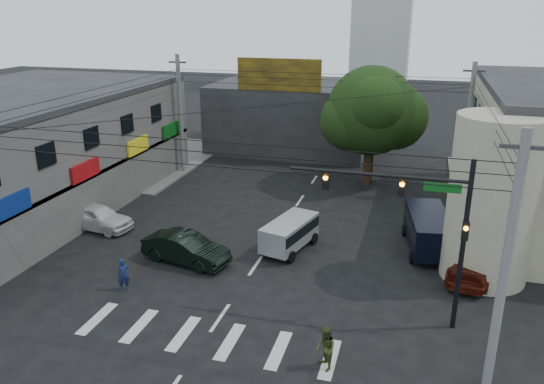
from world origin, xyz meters
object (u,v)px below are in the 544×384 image
at_px(utility_pole_far_left, 181,115).
at_px(navy_van, 428,232).
at_px(pedestrian_olive, 325,349).
at_px(traffic_gantry, 421,214).
at_px(maroon_sedan, 472,264).
at_px(white_compact, 97,217).
at_px(street_tree, 372,111).
at_px(dark_sedan, 186,248).
at_px(traffic_officer, 124,275).
at_px(silver_minivan, 290,235).
at_px(utility_pole_far_right, 467,132).
at_px(utility_pole_near_right, 505,268).

xyz_separation_m(utility_pole_far_left, navy_van, (18.86, -9.60, -3.57)).
distance_m(utility_pole_far_left, pedestrian_olive, 26.38).
xyz_separation_m(traffic_gantry, maroon_sedan, (2.68, 4.80, -4.13)).
xyz_separation_m(utility_pole_far_left, white_compact, (0.00, -12.00, -3.84)).
bearing_deg(maroon_sedan, street_tree, -52.62).
height_order(street_tree, traffic_gantry, street_tree).
xyz_separation_m(traffic_gantry, dark_sedan, (-11.41, 2.42, -4.06)).
bearing_deg(dark_sedan, white_compact, 81.42).
relative_size(traffic_officer, pedestrian_olive, 0.92).
distance_m(utility_pole_far_left, silver_minivan, 16.93).
xyz_separation_m(dark_sedan, navy_van, (11.94, 4.98, 0.26)).
relative_size(dark_sedan, maroon_sedan, 0.96).
bearing_deg(maroon_sedan, traffic_gantry, 72.02).
xyz_separation_m(street_tree, white_compact, (-14.50, -13.00, -4.72)).
bearing_deg(street_tree, utility_pole_far_left, -176.05).
height_order(dark_sedan, white_compact, dark_sedan).
distance_m(silver_minivan, traffic_officer, 8.97).
distance_m(traffic_gantry, utility_pole_far_left, 25.00).
bearing_deg(maroon_sedan, dark_sedan, 20.73).
distance_m(utility_pole_far_right, maroon_sedan, 12.81).
relative_size(street_tree, utility_pole_near_right, 0.95).
height_order(utility_pole_far_right, navy_van, utility_pole_far_right).
relative_size(utility_pole_far_left, pedestrian_olive, 5.40).
distance_m(maroon_sedan, silver_minivan, 9.32).
xyz_separation_m(dark_sedan, pedestrian_olive, (8.49, -6.51, 0.08)).
bearing_deg(street_tree, navy_van, -67.63).
distance_m(utility_pole_far_left, white_compact, 12.60).
distance_m(dark_sedan, white_compact, 7.38).
height_order(utility_pole_near_right, white_compact, utility_pole_near_right).
relative_size(utility_pole_far_right, white_compact, 1.98).
bearing_deg(utility_pole_far_left, traffic_gantry, -42.86).
height_order(utility_pole_near_right, utility_pole_far_left, same).
bearing_deg(utility_pole_far_right, traffic_officer, -131.01).
relative_size(traffic_gantry, dark_sedan, 1.47).
bearing_deg(pedestrian_olive, dark_sedan, -161.30).
bearing_deg(silver_minivan, pedestrian_olive, -144.10).
relative_size(street_tree, traffic_gantry, 1.21).
xyz_separation_m(utility_pole_far_right, dark_sedan, (-14.08, -14.58, -3.83)).
xyz_separation_m(navy_van, pedestrian_olive, (-3.45, -11.49, -0.18)).
height_order(utility_pole_near_right, pedestrian_olive, utility_pole_near_right).
relative_size(utility_pole_far_right, dark_sedan, 1.88).
bearing_deg(maroon_sedan, pedestrian_olive, 68.97).
bearing_deg(pedestrian_olive, traffic_officer, -140.89).
distance_m(street_tree, traffic_gantry, 18.42).
distance_m(street_tree, silver_minivan, 13.77).
relative_size(utility_pole_near_right, pedestrian_olive, 5.40).
xyz_separation_m(dark_sedan, traffic_officer, (-1.57, -3.42, 0.01)).
bearing_deg(traffic_gantry, navy_van, 85.86).
bearing_deg(street_tree, traffic_gantry, -78.01).
height_order(white_compact, silver_minivan, silver_minivan).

